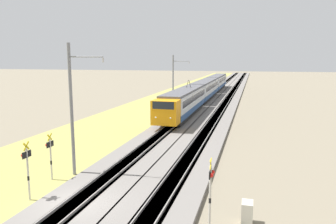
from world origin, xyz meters
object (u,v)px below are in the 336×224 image
(crossing_signal_far, at_px, (211,186))
(crossing_signal_aux, at_px, (50,152))
(equipment_cabinet, at_px, (247,213))
(catenary_mast_near, at_px, (72,109))
(catenary_mast_mid, at_px, (173,83))
(passenger_train, at_px, (206,88))
(crossing_signal_near, at_px, (27,166))

(crossing_signal_far, distance_m, crossing_signal_aux, 11.32)
(equipment_cabinet, bearing_deg, catenary_mast_near, 72.00)
(crossing_signal_far, bearing_deg, catenary_mast_mid, 106.68)
(passenger_train, bearing_deg, crossing_signal_aux, -4.55)
(catenary_mast_near, relative_size, catenary_mast_mid, 1.06)
(crossing_signal_far, relative_size, catenary_mast_near, 0.38)
(passenger_train, height_order, crossing_signal_near, passenger_train)
(crossing_signal_far, height_order, catenary_mast_near, catenary_mast_near)
(catenary_mast_near, bearing_deg, passenger_train, -3.39)
(crossing_signal_near, xyz_separation_m, catenary_mast_mid, (32.52, -0.34, 2.26))
(crossing_signal_aux, height_order, catenary_mast_mid, catenary_mast_mid)
(crossing_signal_near, bearing_deg, equipment_cabinet, -177.31)
(crossing_signal_near, distance_m, catenary_mast_mid, 32.60)
(catenary_mast_mid, bearing_deg, passenger_train, -9.41)
(crossing_signal_far, xyz_separation_m, crossing_signal_aux, (3.34, 10.82, -0.12))
(crossing_signal_near, xyz_separation_m, equipment_cabinet, (0.56, -11.87, -1.56))
(crossing_signal_near, height_order, equipment_cabinet, crossing_signal_near)
(catenary_mast_near, xyz_separation_m, equipment_cabinet, (-3.75, -11.53, -4.07))
(equipment_cabinet, bearing_deg, catenary_mast_mid, 19.83)
(equipment_cabinet, bearing_deg, crossing_signal_near, 92.69)
(crossing_signal_aux, relative_size, equipment_cabinet, 2.87)
(passenger_train, distance_m, crossing_signal_aux, 45.23)
(passenger_train, distance_m, catenary_mast_mid, 15.99)
(catenary_mast_near, bearing_deg, crossing_signal_far, -114.95)
(catenary_mast_mid, bearing_deg, crossing_signal_far, -163.32)
(crossing_signal_far, bearing_deg, crossing_signal_aux, 162.86)
(passenger_train, bearing_deg, crossing_signal_near, -3.49)
(crossing_signal_far, distance_m, equipment_cabinet, 2.42)
(crossing_signal_far, height_order, crossing_signal_aux, crossing_signal_far)
(crossing_signal_aux, height_order, equipment_cabinet, crossing_signal_aux)
(crossing_signal_near, height_order, catenary_mast_mid, catenary_mast_mid)
(passenger_train, xyz_separation_m, crossing_signal_far, (-48.42, -7.23, -0.23))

